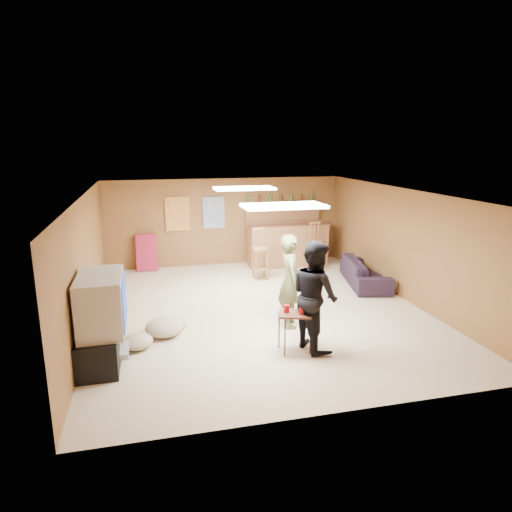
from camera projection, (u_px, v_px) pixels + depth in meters
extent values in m
plane|color=#C5B396|center=(259.00, 310.00, 8.62)|extent=(7.00, 7.00, 0.00)
cube|color=silver|center=(259.00, 193.00, 8.08)|extent=(6.00, 7.00, 0.02)
cube|color=brown|center=(225.00, 222.00, 11.65)|extent=(6.00, 0.02, 2.20)
cube|color=brown|center=(335.00, 326.00, 5.05)|extent=(6.00, 0.02, 2.20)
cube|color=brown|center=(86.00, 263.00, 7.66)|extent=(0.02, 7.00, 2.20)
cube|color=brown|center=(405.00, 245.00, 9.04)|extent=(0.02, 7.00, 2.20)
cube|color=black|center=(100.00, 346.00, 6.51)|extent=(0.55, 1.30, 0.50)
cube|color=#B2B2B7|center=(116.00, 351.00, 6.59)|extent=(0.35, 0.50, 0.08)
cube|color=#B2B2B7|center=(101.00, 302.00, 6.37)|extent=(0.60, 1.10, 0.80)
cube|color=navy|center=(124.00, 301.00, 6.44)|extent=(0.02, 0.95, 0.65)
cube|color=brown|center=(287.00, 244.00, 11.61)|extent=(2.00, 0.60, 1.10)
cube|color=#411F14|center=(291.00, 225.00, 11.24)|extent=(2.10, 0.12, 0.05)
cube|color=brown|center=(283.00, 205.00, 11.80)|extent=(2.00, 0.18, 0.05)
cube|color=brown|center=(282.00, 216.00, 11.90)|extent=(2.00, 0.14, 0.60)
cube|color=#BF3F26|center=(178.00, 214.00, 11.27)|extent=(0.60, 0.03, 0.85)
cube|color=#334C99|center=(214.00, 213.00, 11.48)|extent=(0.55, 0.03, 0.80)
cube|color=#A81F3F|center=(147.00, 253.00, 11.15)|extent=(0.50, 0.26, 0.91)
cube|color=white|center=(284.00, 206.00, 6.68)|extent=(1.20, 0.60, 0.04)
cube|color=white|center=(244.00, 188.00, 9.22)|extent=(1.20, 0.60, 0.04)
imported|color=brown|center=(290.00, 281.00, 7.70)|extent=(0.46, 0.63, 1.60)
imported|color=black|center=(315.00, 295.00, 6.85)|extent=(0.80, 0.94, 1.68)
imported|color=black|center=(365.00, 272.00, 10.13)|extent=(1.15, 2.03, 0.56)
cube|color=#411F14|center=(295.00, 332.00, 6.86)|extent=(0.56, 0.50, 0.61)
cylinder|color=#B00B10|center=(287.00, 309.00, 6.79)|extent=(0.08, 0.08, 0.11)
cylinder|color=#B00B10|center=(302.00, 311.00, 6.71)|extent=(0.09, 0.09, 0.11)
cylinder|color=navy|center=(303.00, 305.00, 6.92)|extent=(0.09, 0.09, 0.12)
ellipsoid|color=tan|center=(164.00, 327.00, 7.45)|extent=(0.71, 0.71, 0.28)
ellipsoid|color=tan|center=(175.00, 323.00, 7.74)|extent=(0.44, 0.44, 0.19)
ellipsoid|color=tan|center=(137.00, 341.00, 6.99)|extent=(0.54, 0.54, 0.22)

